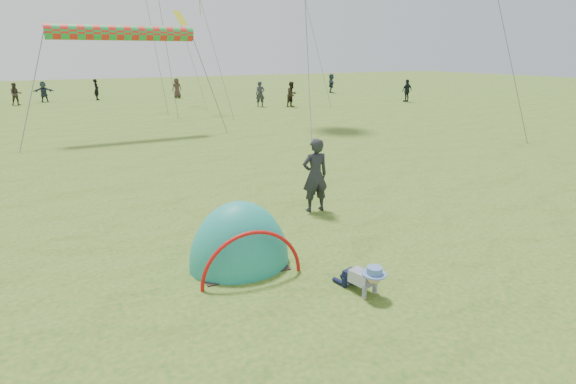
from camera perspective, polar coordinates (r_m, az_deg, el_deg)
ground at (r=7.59m, az=14.43°, el=-12.12°), size 140.00×140.00×0.00m
crawling_toddler at (r=7.31m, az=9.63°, el=-10.65°), size 0.61×0.77×0.53m
popup_tent at (r=8.27m, az=-6.13°, el=-9.08°), size 1.93×1.63×2.36m
standing_adult at (r=10.65m, az=3.46°, el=2.12°), size 0.69×0.50×1.77m
crowd_person_1 at (r=32.50m, az=0.49°, el=12.31°), size 1.02×0.90×1.75m
crowd_person_4 at (r=40.30m, az=-13.93°, el=12.70°), size 0.83×0.56×1.66m
crowd_person_5 at (r=44.71m, az=5.51°, el=13.58°), size 1.31×1.67×1.77m
crowd_person_6 at (r=32.69m, az=-3.55°, el=12.31°), size 0.74×0.61×1.76m
crowd_person_7 at (r=38.96m, az=-31.28°, el=10.58°), size 0.86×0.71×1.61m
crowd_person_8 at (r=37.13m, az=14.87°, el=12.34°), size 1.04×0.50×1.72m
crowd_person_11 at (r=40.60m, az=-28.61°, el=11.13°), size 1.49×0.56×1.58m
crowd_person_12 at (r=40.65m, az=-23.14°, el=11.89°), size 0.53×0.68×1.66m
rainbow_tube_kite at (r=21.95m, az=-20.23°, el=18.43°), size 6.14×0.64×0.64m
diamond_kite_8 at (r=35.54m, az=-13.53°, el=20.70°), size 1.23×1.23×1.01m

